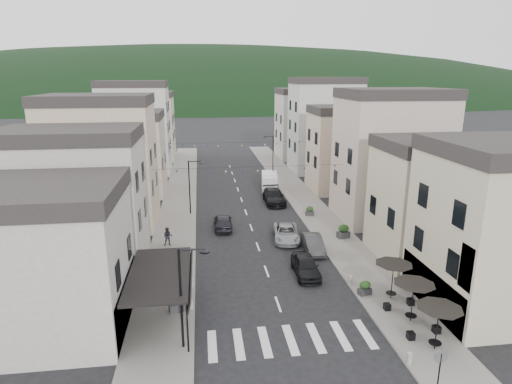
# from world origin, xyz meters

# --- Properties ---
(ground) EXTENTS (700.00, 700.00, 0.00)m
(ground) POSITION_xyz_m (0.00, 0.00, 0.00)
(ground) COLOR black
(ground) RESTS_ON ground
(sidewalk_left) EXTENTS (4.00, 76.00, 0.12)m
(sidewalk_left) POSITION_xyz_m (-7.50, 32.00, 0.06)
(sidewalk_left) COLOR slate
(sidewalk_left) RESTS_ON ground
(sidewalk_right) EXTENTS (4.00, 76.00, 0.12)m
(sidewalk_right) POSITION_xyz_m (7.50, 32.00, 0.06)
(sidewalk_right) COLOR slate
(sidewalk_right) RESTS_ON ground
(hill_backdrop) EXTENTS (640.00, 360.00, 70.00)m
(hill_backdrop) POSITION_xyz_m (0.00, 300.00, 0.00)
(hill_backdrop) COLOR black
(hill_backdrop) RESTS_ON ground
(boutique_building) EXTENTS (12.00, 8.00, 8.00)m
(boutique_building) POSITION_xyz_m (-15.50, 5.00, 4.00)
(boutique_building) COLOR #A5A098
(boutique_building) RESTS_ON ground
(bistro_building) EXTENTS (10.00, 8.00, 10.00)m
(bistro_building) POSITION_xyz_m (14.50, 4.00, 5.00)
(bistro_building) COLOR #BEB197
(bistro_building) RESTS_ON ground
(boutique_awning) EXTENTS (3.77, 7.50, 3.28)m
(boutique_awning) POSITION_xyz_m (-7.25, 5.00, 3.11)
(boutique_awning) COLOR black
(boutique_awning) RESTS_ON ground
(buildings_row_left) EXTENTS (10.20, 54.16, 14.00)m
(buildings_row_left) POSITION_xyz_m (-14.50, 37.75, 6.12)
(buildings_row_left) COLOR #A5A098
(buildings_row_left) RESTS_ON ground
(buildings_row_right) EXTENTS (10.20, 54.16, 14.50)m
(buildings_row_right) POSITION_xyz_m (14.50, 36.59, 6.32)
(buildings_row_right) COLOR #BEB197
(buildings_row_right) RESTS_ON ground
(cafe_terrace) EXTENTS (2.50, 8.10, 2.53)m
(cafe_terrace) POSITION_xyz_m (7.70, 2.80, 2.36)
(cafe_terrace) COLOR black
(cafe_terrace) RESTS_ON ground
(streetlamp_left_near) EXTENTS (1.70, 0.56, 6.00)m
(streetlamp_left_near) POSITION_xyz_m (-5.82, 2.00, 3.70)
(streetlamp_left_near) COLOR black
(streetlamp_left_near) RESTS_ON ground
(streetlamp_left_far) EXTENTS (1.70, 0.56, 6.00)m
(streetlamp_left_far) POSITION_xyz_m (-5.82, 26.00, 3.70)
(streetlamp_left_far) COLOR black
(streetlamp_left_far) RESTS_ON ground
(streetlamp_right_far) EXTENTS (1.70, 0.56, 6.00)m
(streetlamp_right_far) POSITION_xyz_m (5.82, 44.00, 3.70)
(streetlamp_right_far) COLOR black
(streetlamp_right_far) RESTS_ON ground
(traffic_sign) EXTENTS (0.70, 0.07, 2.70)m
(traffic_sign) POSITION_xyz_m (5.80, -3.50, 1.93)
(traffic_sign) COLOR black
(traffic_sign) RESTS_ON ground
(bollards) EXTENTS (11.66, 10.26, 0.60)m
(bollards) POSITION_xyz_m (0.00, 5.50, 0.42)
(bollards) COLOR gray
(bollards) RESTS_ON ground
(bunting_near) EXTENTS (19.00, 0.28, 0.62)m
(bunting_near) POSITION_xyz_m (0.00, 22.00, 5.65)
(bunting_near) COLOR black
(bunting_near) RESTS_ON ground
(bunting_far) EXTENTS (19.00, 0.28, 0.62)m
(bunting_far) POSITION_xyz_m (0.00, 38.00, 5.65)
(bunting_far) COLOR black
(bunting_far) RESTS_ON ground
(parked_car_a) EXTENTS (1.85, 4.41, 1.49)m
(parked_car_a) POSITION_xyz_m (2.86, 10.05, 0.75)
(parked_car_a) COLOR black
(parked_car_a) RESTS_ON ground
(parked_car_b) EXTENTS (1.69, 4.28, 1.39)m
(parked_car_b) POSITION_xyz_m (4.60, 14.42, 0.69)
(parked_car_b) COLOR #323234
(parked_car_b) RESTS_ON ground
(parked_car_c) EXTENTS (2.85, 5.17, 1.37)m
(parked_car_c) POSITION_xyz_m (2.80, 17.28, 0.69)
(parked_car_c) COLOR gray
(parked_car_c) RESTS_ON ground
(parked_car_d) EXTENTS (2.37, 5.66, 1.63)m
(parked_car_d) POSITION_xyz_m (3.72, 29.11, 0.82)
(parked_car_d) COLOR black
(parked_car_d) RESTS_ON ground
(parked_car_e) EXTENTS (1.83, 4.36, 1.47)m
(parked_car_e) POSITION_xyz_m (-2.80, 21.04, 0.74)
(parked_car_e) COLOR black
(parked_car_e) RESTS_ON ground
(delivery_van) EXTENTS (2.62, 5.17, 2.37)m
(delivery_van) POSITION_xyz_m (4.19, 35.63, 1.16)
(delivery_van) COLOR white
(delivery_van) RESTS_ON ground
(pedestrian_a) EXTENTS (0.83, 0.75, 1.90)m
(pedestrian_a) POSITION_xyz_m (-7.21, 10.31, 1.07)
(pedestrian_a) COLOR black
(pedestrian_a) RESTS_ON sidewalk_left
(pedestrian_b) EXTENTS (0.84, 0.66, 1.70)m
(pedestrian_b) POSITION_xyz_m (-7.90, 17.01, 0.97)
(pedestrian_b) COLOR #241F29
(pedestrian_b) RESTS_ON sidewalk_left
(planter_la) EXTENTS (1.24, 0.87, 1.26)m
(planter_la) POSITION_xyz_m (-6.55, 5.85, 0.73)
(planter_la) COLOR #323134
(planter_la) RESTS_ON sidewalk_left
(planter_lb) EXTENTS (1.20, 0.92, 1.19)m
(planter_lb) POSITION_xyz_m (-7.57, 12.95, 0.70)
(planter_lb) COLOR #28282A
(planter_lb) RESTS_ON sidewalk_left
(planter_ra) EXTENTS (1.00, 0.73, 1.01)m
(planter_ra) POSITION_xyz_m (6.12, 6.32, 0.61)
(planter_ra) COLOR #2F2F32
(planter_ra) RESTS_ON sidewalk_right
(planter_rb) EXTENTS (1.24, 0.84, 1.28)m
(planter_rb) POSITION_xyz_m (8.15, 16.86, 0.74)
(planter_rb) COLOR #313134
(planter_rb) RESTS_ON sidewalk_right
(planter_rc) EXTENTS (0.95, 0.59, 1.01)m
(planter_rc) POSITION_xyz_m (6.69, 23.68, 0.61)
(planter_rc) COLOR #2C2C2E
(planter_rc) RESTS_ON sidewalk_right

